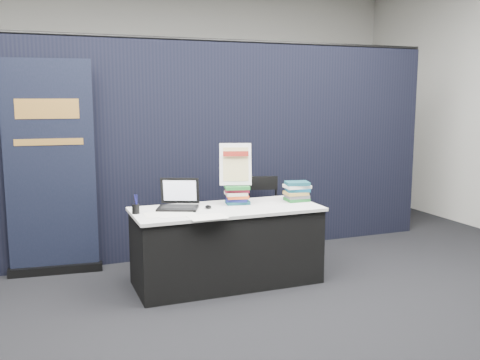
% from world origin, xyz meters
% --- Properties ---
extents(floor, '(8.00, 8.00, 0.00)m').
position_xyz_m(floor, '(0.00, 0.00, 0.00)').
color(floor, black).
rests_on(floor, ground).
extents(wall_back, '(8.00, 0.02, 3.50)m').
position_xyz_m(wall_back, '(0.00, 4.00, 1.75)').
color(wall_back, '#B4B3AA').
rests_on(wall_back, floor).
extents(drape_partition, '(6.00, 0.08, 2.40)m').
position_xyz_m(drape_partition, '(0.00, 1.60, 1.20)').
color(drape_partition, black).
rests_on(drape_partition, floor).
extents(display_table, '(1.80, 0.75, 0.75)m').
position_xyz_m(display_table, '(0.00, 0.55, 0.38)').
color(display_table, black).
rests_on(display_table, floor).
extents(laptop, '(0.45, 0.43, 0.28)m').
position_xyz_m(laptop, '(-0.46, 0.70, 0.82)').
color(laptop, black).
rests_on(laptop, display_table).
extents(mouse, '(0.07, 0.10, 0.03)m').
position_xyz_m(mouse, '(-0.18, 0.58, 0.76)').
color(mouse, black).
rests_on(mouse, display_table).
extents(brochure_left, '(0.34, 0.25, 0.00)m').
position_xyz_m(brochure_left, '(-0.64, 0.48, 0.75)').
color(brochure_left, silver).
rests_on(brochure_left, display_table).
extents(brochure_mid, '(0.34, 0.25, 0.00)m').
position_xyz_m(brochure_mid, '(-0.53, 0.44, 0.75)').
color(brochure_mid, white).
rests_on(brochure_mid, display_table).
extents(brochure_right, '(0.33, 0.24, 0.00)m').
position_xyz_m(brochure_right, '(-0.30, 0.23, 0.75)').
color(brochure_right, white).
rests_on(brochure_right, display_table).
extents(pen_cup, '(0.09, 0.09, 0.09)m').
position_xyz_m(pen_cup, '(-0.86, 0.60, 0.79)').
color(pen_cup, black).
rests_on(pen_cup, display_table).
extents(book_stack_tall, '(0.26, 0.22, 0.18)m').
position_xyz_m(book_stack_tall, '(0.16, 0.69, 0.84)').
color(book_stack_tall, '#154753').
rests_on(book_stack_tall, display_table).
extents(book_stack_short, '(0.26, 0.21, 0.20)m').
position_xyz_m(book_stack_short, '(0.78, 0.61, 0.85)').
color(book_stack_short, '#1C6A2A').
rests_on(book_stack_short, display_table).
extents(info_sign, '(0.34, 0.21, 0.43)m').
position_xyz_m(info_sign, '(0.16, 0.72, 1.14)').
color(info_sign, black).
rests_on(info_sign, book_stack_tall).
extents(pullup_banner, '(0.93, 0.19, 2.17)m').
position_xyz_m(pullup_banner, '(-1.55, 1.45, 0.96)').
color(pullup_banner, black).
rests_on(pullup_banner, floor).
extents(stacking_chair, '(0.51, 0.52, 0.90)m').
position_xyz_m(stacking_chair, '(0.71, 1.20, 0.50)').
color(stacking_chair, black).
rests_on(stacking_chair, floor).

